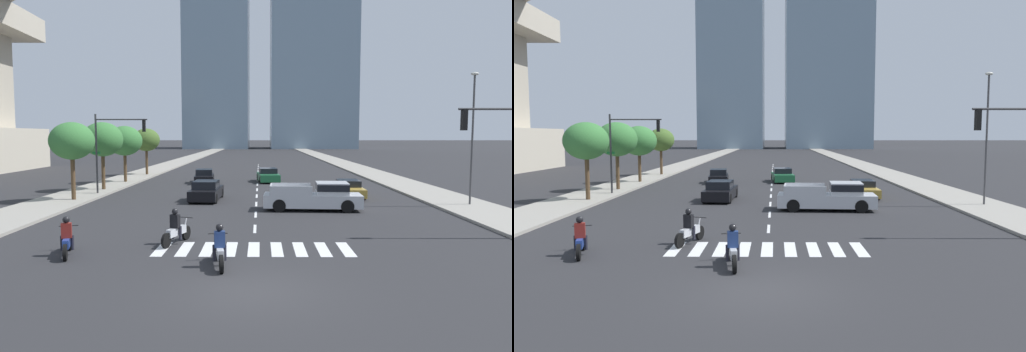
# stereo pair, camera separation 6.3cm
# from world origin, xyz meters

# --- Properties ---
(ground_plane) EXTENTS (800.00, 800.00, 0.00)m
(ground_plane) POSITION_xyz_m (0.00, 0.00, 0.00)
(ground_plane) COLOR #28282B
(sidewalk_east) EXTENTS (4.00, 260.00, 0.15)m
(sidewalk_east) POSITION_xyz_m (13.06, 30.00, 0.07)
(sidewalk_east) COLOR gray
(sidewalk_east) RESTS_ON ground
(sidewalk_west) EXTENTS (4.00, 260.00, 0.15)m
(sidewalk_west) POSITION_xyz_m (-13.06, 30.00, 0.07)
(sidewalk_west) COLOR gray
(sidewalk_west) RESTS_ON ground
(crosswalk_near) EXTENTS (7.65, 2.35, 0.01)m
(crosswalk_near) POSITION_xyz_m (0.00, 4.93, 0.00)
(crosswalk_near) COLOR silver
(crosswalk_near) RESTS_ON ground
(lane_divider_center) EXTENTS (0.14, 50.00, 0.01)m
(lane_divider_center) POSITION_xyz_m (0.00, 32.93, 0.00)
(lane_divider_center) COLOR silver
(lane_divider_center) RESTS_ON ground
(motorcycle_lead) EXTENTS (0.95, 2.15, 1.49)m
(motorcycle_lead) POSITION_xyz_m (-6.90, 3.92, 0.58)
(motorcycle_lead) COLOR black
(motorcycle_lead) RESTS_ON ground
(motorcycle_trailing) EXTENTS (1.02, 2.13, 1.49)m
(motorcycle_trailing) POSITION_xyz_m (-3.19, 5.81, 0.58)
(motorcycle_trailing) COLOR black
(motorcycle_trailing) RESTS_ON ground
(motorcycle_third) EXTENTS (0.72, 2.23, 1.49)m
(motorcycle_third) POSITION_xyz_m (-1.13, 2.52, 0.58)
(motorcycle_third) COLOR black
(motorcycle_third) RESTS_ON ground
(pickup_truck) EXTENTS (5.85, 2.35, 1.67)m
(pickup_truck) POSITION_xyz_m (3.64, 14.49, 0.81)
(pickup_truck) COLOR #B7BABF
(pickup_truck) RESTS_ON ground
(sedan_black_0) EXTENTS (2.05, 4.46, 1.30)m
(sedan_black_0) POSITION_xyz_m (-4.97, 30.37, 0.59)
(sedan_black_0) COLOR black
(sedan_black_0) RESTS_ON ground
(sedan_green_1) EXTENTS (2.22, 4.51, 1.31)m
(sedan_green_1) POSITION_xyz_m (1.01, 31.36, 0.60)
(sedan_green_1) COLOR #1E6038
(sedan_green_1) RESTS_ON ground
(sedan_gold_2) EXTENTS (1.87, 4.79, 1.20)m
(sedan_gold_2) POSITION_xyz_m (6.67, 20.67, 0.56)
(sedan_gold_2) COLOR #B28E38
(sedan_gold_2) RESTS_ON ground
(sedan_black_3) EXTENTS (2.04, 4.56, 1.36)m
(sedan_black_3) POSITION_xyz_m (-3.43, 18.67, 0.62)
(sedan_black_3) COLOR black
(sedan_black_3) RESTS_ON ground
(traffic_signal_near) EXTENTS (3.83, 0.28, 5.80)m
(traffic_signal_near) POSITION_xyz_m (10.87, 6.92, 4.08)
(traffic_signal_near) COLOR #333335
(traffic_signal_near) RESTS_ON sidewalk_east
(traffic_signal_far) EXTENTS (4.11, 0.28, 5.85)m
(traffic_signal_far) POSITION_xyz_m (-10.46, 21.39, 4.13)
(traffic_signal_far) COLOR #333335
(traffic_signal_far) RESTS_ON sidewalk_west
(street_lamp_east) EXTENTS (0.50, 0.24, 8.13)m
(street_lamp_east) POSITION_xyz_m (13.36, 16.00, 4.82)
(street_lamp_east) COLOR #3F3F42
(street_lamp_east) RESTS_ON sidewalk_east
(street_tree_nearest) EXTENTS (2.93, 2.93, 5.17)m
(street_tree_nearest) POSITION_xyz_m (-12.26, 17.94, 4.04)
(street_tree_nearest) COLOR #4C3823
(street_tree_nearest) RESTS_ON sidewalk_west
(street_tree_second) EXTENTS (3.20, 3.20, 5.33)m
(street_tree_second) POSITION_xyz_m (-12.26, 23.95, 4.10)
(street_tree_second) COLOR #4C3823
(street_tree_second) RESTS_ON sidewalk_west
(street_tree_third) EXTENTS (3.21, 3.21, 5.15)m
(street_tree_third) POSITION_xyz_m (-12.26, 30.02, 3.91)
(street_tree_third) COLOR #4C3823
(street_tree_third) RESTS_ON sidewalk_west
(street_tree_fourth) EXTENTS (2.93, 2.93, 5.03)m
(street_tree_fourth) POSITION_xyz_m (-12.26, 38.25, 3.91)
(street_tree_fourth) COLOR #4C3823
(street_tree_fourth) RESTS_ON sidewalk_west
(office_tower_left_skyline) EXTENTS (20.86, 26.41, 89.01)m
(office_tower_left_skyline) POSITION_xyz_m (-14.04, 148.13, 43.98)
(office_tower_left_skyline) COLOR #7A93A8
(office_tower_left_skyline) RESTS_ON ground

